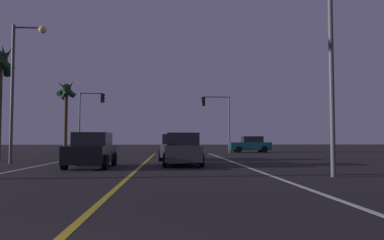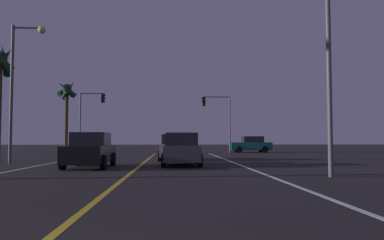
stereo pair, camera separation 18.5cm
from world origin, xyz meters
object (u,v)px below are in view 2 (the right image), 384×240
palm_tree_left_mid (0,68)px  traffic_light_near_right (217,111)px  car_oncoming (90,151)px  car_crossing_side (251,145)px  traffic_light_near_left (92,109)px  street_lamp_right_near (317,49)px  street_lamp_left_mid (20,75)px  car_ahead_far (174,148)px  car_lead_same_lane (181,150)px  palm_tree_left_far (67,95)px

palm_tree_left_mid → traffic_light_near_right: bearing=39.6°
car_oncoming → palm_tree_left_mid: palm_tree_left_mid is taller
car_crossing_side → traffic_light_near_left: (-16.25, -2.26, 3.52)m
car_oncoming → street_lamp_right_near: size_ratio=0.59×
palm_tree_left_mid → street_lamp_left_mid: bearing=-50.2°
palm_tree_left_mid → street_lamp_right_near: bearing=-34.1°
car_ahead_far → traffic_light_near_left: size_ratio=0.72×
car_crossing_side → car_lead_same_lane: size_ratio=1.00×
car_oncoming → palm_tree_left_far: bearing=-161.4°
traffic_light_near_right → car_lead_same_lane: bearing=77.4°
car_ahead_far → traffic_light_near_right: (4.27, 12.26, 3.36)m
street_lamp_right_near → palm_tree_left_mid: size_ratio=0.97×
car_crossing_side → palm_tree_left_far: palm_tree_left_far is taller
car_lead_same_lane → street_lamp_left_mid: 10.17m
traffic_light_near_right → palm_tree_left_far: bearing=-4.9°
palm_tree_left_far → street_lamp_left_mid: bearing=-83.0°
car_lead_same_lane → street_lamp_left_mid: (-9.11, 1.80, 4.16)m
street_lamp_right_near → palm_tree_left_far: bearing=-57.5°
car_ahead_far → palm_tree_left_mid: bearing=92.8°
car_crossing_side → street_lamp_right_near: bearing=83.5°
car_crossing_side → car_oncoming: bearing=59.7°
car_lead_same_lane → palm_tree_left_far: palm_tree_left_far is taller
car_crossing_side → street_lamp_left_mid: 25.04m
traffic_light_near_right → car_ahead_far: bearing=70.8°
car_ahead_far → street_lamp_left_mid: street_lamp_left_mid is taller
car_oncoming → traffic_light_near_right: 20.82m
car_lead_same_lane → street_lamp_right_near: 8.89m
street_lamp_right_near → palm_tree_left_mid: 19.82m
car_oncoming → car_ahead_far: 7.68m
car_oncoming → car_lead_same_lane: bearing=105.8°
traffic_light_near_left → palm_tree_left_far: 3.44m
street_lamp_right_near → palm_tree_left_far: size_ratio=0.97×
street_lamp_right_near → palm_tree_left_far: palm_tree_left_far is taller
car_oncoming → car_lead_same_lane: 4.62m
car_crossing_side → traffic_light_near_right: 5.63m
car_lead_same_lane → traffic_light_near_left: traffic_light_near_left is taller
traffic_light_near_left → car_crossing_side: bearing=7.9°
traffic_light_near_left → palm_tree_left_mid: 13.26m
traffic_light_near_left → car_ahead_far: bearing=-56.7°
traffic_light_near_left → street_lamp_left_mid: street_lamp_left_mid is taller
car_ahead_far → palm_tree_left_far: palm_tree_left_far is taller
car_oncoming → car_lead_same_lane: same height
car_lead_same_lane → car_ahead_far: bearing=3.8°
palm_tree_left_mid → car_ahead_far: bearing=2.8°
street_lamp_right_near → palm_tree_left_mid: palm_tree_left_mid is taller
car_oncoming → traffic_light_near_right: traffic_light_near_right is taller
car_ahead_far → traffic_light_near_right: traffic_light_near_right is taller
car_ahead_far → traffic_light_near_right: bearing=-19.2°
car_oncoming → street_lamp_left_mid: size_ratio=0.55×
traffic_light_near_left → street_lamp_right_near: (13.26, -23.89, 0.32)m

